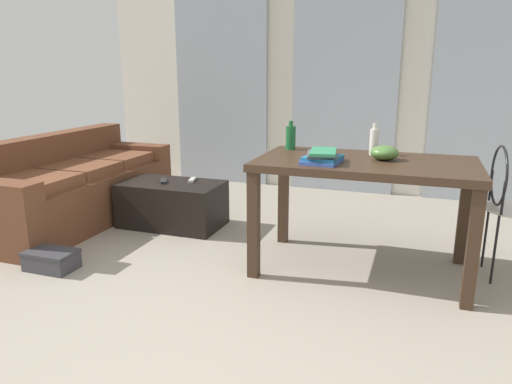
{
  "coord_description": "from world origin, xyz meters",
  "views": [
    {
      "loc": [
        0.82,
        -1.62,
        1.34
      ],
      "look_at": [
        -0.34,
        1.69,
        0.42
      ],
      "focal_mm": 33.0,
      "sensor_mm": 36.0,
      "label": 1
    }
  ],
  "objects_px": {
    "couch": "(74,187)",
    "tv_remote_primary": "(192,180)",
    "book_stack": "(322,157)",
    "wire_chair": "(508,197)",
    "craft_table": "(365,175)",
    "tv_remote_secondary": "(163,181)",
    "bottle_far": "(374,141)",
    "shoebox": "(51,260)",
    "coffee_table": "(172,204)",
    "bottle_near": "(291,137)",
    "bowl": "(385,153)"
  },
  "relations": [
    {
      "from": "bowl",
      "to": "tv_remote_primary",
      "type": "height_order",
      "value": "bowl"
    },
    {
      "from": "bottle_near",
      "to": "tv_remote_secondary",
      "type": "height_order",
      "value": "bottle_near"
    },
    {
      "from": "wire_chair",
      "to": "bottle_far",
      "type": "relative_size",
      "value": 4.06
    },
    {
      "from": "couch",
      "to": "bottle_near",
      "type": "relative_size",
      "value": 9.62
    },
    {
      "from": "tv_remote_secondary",
      "to": "couch",
      "type": "bearing_deg",
      "value": 157.52
    },
    {
      "from": "bottle_far",
      "to": "shoebox",
      "type": "distance_m",
      "value": 2.37
    },
    {
      "from": "shoebox",
      "to": "book_stack",
      "type": "bearing_deg",
      "value": 16.81
    },
    {
      "from": "tv_remote_secondary",
      "to": "shoebox",
      "type": "bearing_deg",
      "value": -134.37
    },
    {
      "from": "bottle_near",
      "to": "bottle_far",
      "type": "relative_size",
      "value": 0.97
    },
    {
      "from": "tv_remote_secondary",
      "to": "craft_table",
      "type": "bearing_deg",
      "value": -44.58
    },
    {
      "from": "bottle_far",
      "to": "tv_remote_secondary",
      "type": "distance_m",
      "value": 1.84
    },
    {
      "from": "shoebox",
      "to": "craft_table",
      "type": "bearing_deg",
      "value": 19.33
    },
    {
      "from": "couch",
      "to": "coffee_table",
      "type": "bearing_deg",
      "value": 8.98
    },
    {
      "from": "wire_chair",
      "to": "tv_remote_primary",
      "type": "bearing_deg",
      "value": 172.25
    },
    {
      "from": "bottle_far",
      "to": "tv_remote_primary",
      "type": "bearing_deg",
      "value": 169.05
    },
    {
      "from": "book_stack",
      "to": "tv_remote_secondary",
      "type": "height_order",
      "value": "book_stack"
    },
    {
      "from": "book_stack",
      "to": "tv_remote_secondary",
      "type": "xyz_separation_m",
      "value": [
        -1.5,
        0.58,
        -0.4
      ]
    },
    {
      "from": "tv_remote_secondary",
      "to": "shoebox",
      "type": "height_order",
      "value": "tv_remote_secondary"
    },
    {
      "from": "craft_table",
      "to": "bottle_near",
      "type": "distance_m",
      "value": 0.66
    },
    {
      "from": "book_stack",
      "to": "tv_remote_primary",
      "type": "bearing_deg",
      "value": 151.5
    },
    {
      "from": "craft_table",
      "to": "tv_remote_secondary",
      "type": "distance_m",
      "value": 1.82
    },
    {
      "from": "bottle_far",
      "to": "shoebox",
      "type": "bearing_deg",
      "value": -155.5
    },
    {
      "from": "bottle_near",
      "to": "tv_remote_primary",
      "type": "xyz_separation_m",
      "value": [
        -0.96,
        0.27,
        -0.46
      ]
    },
    {
      "from": "bowl",
      "to": "shoebox",
      "type": "relative_size",
      "value": 0.53
    },
    {
      "from": "coffee_table",
      "to": "bowl",
      "type": "xyz_separation_m",
      "value": [
        1.79,
        -0.37,
        0.62
      ]
    },
    {
      "from": "craft_table",
      "to": "bowl",
      "type": "bearing_deg",
      "value": 24.21
    },
    {
      "from": "couch",
      "to": "tv_remote_secondary",
      "type": "distance_m",
      "value": 0.87
    },
    {
      "from": "couch",
      "to": "tv_remote_primary",
      "type": "xyz_separation_m",
      "value": [
        1.07,
        0.25,
        0.09
      ]
    },
    {
      "from": "book_stack",
      "to": "couch",
      "type": "bearing_deg",
      "value": 169.34
    },
    {
      "from": "bottle_near",
      "to": "tv_remote_primary",
      "type": "relative_size",
      "value": 1.4
    },
    {
      "from": "couch",
      "to": "book_stack",
      "type": "xyz_separation_m",
      "value": [
        2.35,
        -0.44,
        0.5
      ]
    },
    {
      "from": "wire_chair",
      "to": "bottle_far",
      "type": "xyz_separation_m",
      "value": [
        -0.86,
        0.03,
        0.31
      ]
    },
    {
      "from": "coffee_table",
      "to": "book_stack",
      "type": "height_order",
      "value": "book_stack"
    },
    {
      "from": "couch",
      "to": "book_stack",
      "type": "bearing_deg",
      "value": -10.66
    },
    {
      "from": "wire_chair",
      "to": "book_stack",
      "type": "bearing_deg",
      "value": -162.12
    },
    {
      "from": "couch",
      "to": "shoebox",
      "type": "height_order",
      "value": "couch"
    },
    {
      "from": "book_stack",
      "to": "bowl",
      "type": "bearing_deg",
      "value": 31.66
    },
    {
      "from": "bottle_near",
      "to": "shoebox",
      "type": "height_order",
      "value": "bottle_near"
    },
    {
      "from": "coffee_table",
      "to": "craft_table",
      "type": "bearing_deg",
      "value": -13.86
    },
    {
      "from": "craft_table",
      "to": "wire_chair",
      "type": "relative_size",
      "value": 1.6
    },
    {
      "from": "shoebox",
      "to": "coffee_table",
      "type": "bearing_deg",
      "value": 73.86
    },
    {
      "from": "bottle_near",
      "to": "bottle_far",
      "type": "height_order",
      "value": "bottle_far"
    },
    {
      "from": "coffee_table",
      "to": "tv_remote_secondary",
      "type": "height_order",
      "value": "tv_remote_secondary"
    },
    {
      "from": "bottle_far",
      "to": "coffee_table",
      "type": "bearing_deg",
      "value": 173.52
    },
    {
      "from": "craft_table",
      "to": "shoebox",
      "type": "bearing_deg",
      "value": -160.67
    },
    {
      "from": "bottle_near",
      "to": "tv_remote_secondary",
      "type": "relative_size",
      "value": 1.36
    },
    {
      "from": "wire_chair",
      "to": "couch",
      "type": "bearing_deg",
      "value": 178.76
    },
    {
      "from": "wire_chair",
      "to": "shoebox",
      "type": "bearing_deg",
      "value": -162.77
    },
    {
      "from": "wire_chair",
      "to": "bottle_far",
      "type": "distance_m",
      "value": 0.92
    },
    {
      "from": "bottle_near",
      "to": "tv_remote_primary",
      "type": "bearing_deg",
      "value": 164.52
    }
  ]
}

